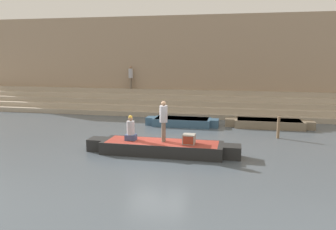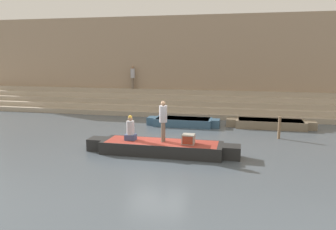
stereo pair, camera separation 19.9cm
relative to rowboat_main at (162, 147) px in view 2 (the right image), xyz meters
The scene contains 11 objects.
ground_plane 0.73m from the rowboat_main, 119.36° to the left, with size 120.00×120.00×0.00m, color #4C5660.
ghat_steps 9.73m from the rowboat_main, 91.96° to the left, with size 36.00×2.98×1.58m.
back_wall 11.82m from the rowboat_main, 91.67° to the left, with size 34.20×1.28×6.81m.
rowboat_main is the anchor object (origin of this frame).
person_standing 1.21m from the rowboat_main, 51.96° to the left, with size 0.32×0.32×1.67m.
person_rowing 1.49m from the rowboat_main, behind, with size 0.45×0.35×1.05m.
tv_set 1.21m from the rowboat_main, ahead, with size 0.49×0.47×0.39m.
moored_boat_shore 7.78m from the rowboat_main, 52.34° to the left, with size 4.81×1.34×0.45m.
moored_boat_distant 5.61m from the rowboat_main, 91.01° to the left, with size 4.18×1.34×0.45m.
mooring_post 6.19m from the rowboat_main, 36.51° to the left, with size 0.14×0.14×1.09m, color brown.
person_on_steps 11.76m from the rowboat_main, 114.33° to the left, with size 0.33×0.33×1.68m.
Camera 2 is at (3.42, -13.18, 3.94)m, focal length 35.00 mm.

